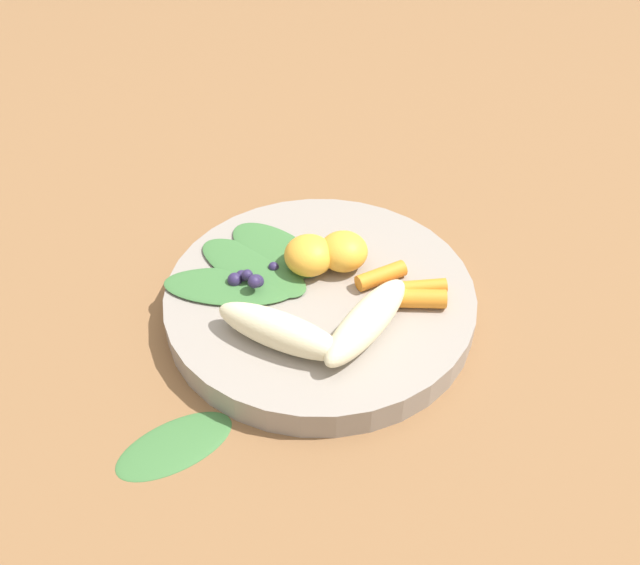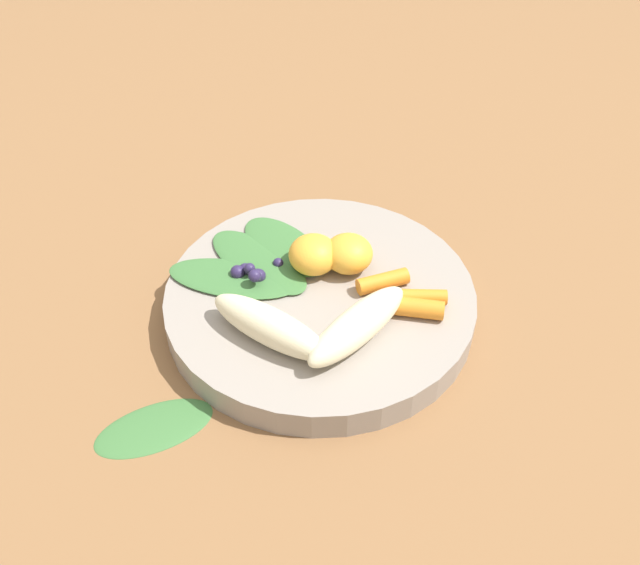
{
  "view_description": "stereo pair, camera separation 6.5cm",
  "coord_description": "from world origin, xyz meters",
  "px_view_note": "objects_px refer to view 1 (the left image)",
  "views": [
    {
      "loc": [
        -0.04,
        -0.48,
        0.48
      ],
      "look_at": [
        0.0,
        0.0,
        0.04
      ],
      "focal_mm": 40.0,
      "sensor_mm": 36.0,
      "label": 1
    },
    {
      "loc": [
        0.02,
        -0.48,
        0.48
      ],
      "look_at": [
        0.0,
        0.0,
        0.04
      ],
      "focal_mm": 40.0,
      "sensor_mm": 36.0,
      "label": 2
    }
  ],
  "objects_px": {
    "bowl": "(320,301)",
    "banana_peeled_left": "(366,321)",
    "banana_peeled_right": "(280,331)",
    "orange_segment_near": "(309,255)",
    "kale_leaf_stray": "(175,444)"
  },
  "relations": [
    {
      "from": "bowl",
      "to": "banana_peeled_left",
      "type": "relative_size",
      "value": 2.41
    },
    {
      "from": "bowl",
      "to": "orange_segment_near",
      "type": "relative_size",
      "value": 6.13
    },
    {
      "from": "banana_peeled_right",
      "to": "bowl",
      "type": "bearing_deg",
      "value": 90.13
    },
    {
      "from": "bowl",
      "to": "banana_peeled_right",
      "type": "bearing_deg",
      "value": -121.82
    },
    {
      "from": "kale_leaf_stray",
      "to": "orange_segment_near",
      "type": "bearing_deg",
      "value": -152.47
    },
    {
      "from": "banana_peeled_left",
      "to": "orange_segment_near",
      "type": "relative_size",
      "value": 2.54
    },
    {
      "from": "bowl",
      "to": "orange_segment_near",
      "type": "bearing_deg",
      "value": 103.99
    },
    {
      "from": "banana_peeled_left",
      "to": "kale_leaf_stray",
      "type": "xyz_separation_m",
      "value": [
        -0.16,
        -0.08,
        -0.04
      ]
    },
    {
      "from": "banana_peeled_left",
      "to": "banana_peeled_right",
      "type": "bearing_deg",
      "value": 133.29
    },
    {
      "from": "orange_segment_near",
      "to": "banana_peeled_left",
      "type": "bearing_deg",
      "value": -64.83
    },
    {
      "from": "banana_peeled_right",
      "to": "orange_segment_near",
      "type": "bearing_deg",
      "value": 103.2
    },
    {
      "from": "kale_leaf_stray",
      "to": "bowl",
      "type": "bearing_deg",
      "value": -159.67
    },
    {
      "from": "orange_segment_near",
      "to": "kale_leaf_stray",
      "type": "xyz_separation_m",
      "value": [
        -0.12,
        -0.17,
        -0.04
      ]
    },
    {
      "from": "bowl",
      "to": "banana_peeled_left",
      "type": "xyz_separation_m",
      "value": [
        0.03,
        -0.06,
        0.03
      ]
    },
    {
      "from": "bowl",
      "to": "banana_peeled_right",
      "type": "relative_size",
      "value": 2.41
    }
  ]
}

